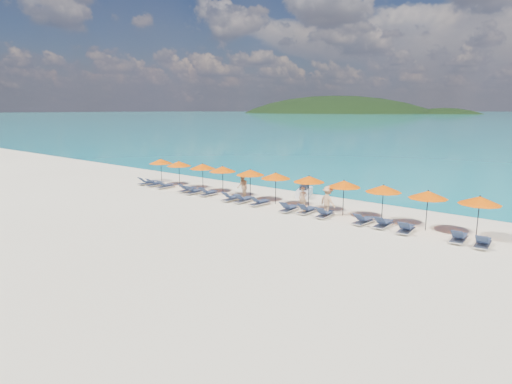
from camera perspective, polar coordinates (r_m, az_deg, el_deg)
The scene contains 35 objects.
ground at distance 26.32m, azimuth -4.18°, elevation -3.53°, with size 1400.00×1400.00×0.00m, color beige.
headland_main at distance 643.94m, azimuth 10.05°, elevation 6.90°, with size 374.00×242.00×126.50m.
headland_small at distance 603.59m, azimuth 23.56°, elevation 6.18°, with size 162.00×126.00×85.50m.
jetski at distance 32.90m, azimuth 6.46°, elevation 0.03°, with size 1.84×2.66×0.89m.
beachgoer_a at distance 28.67m, azimuth 6.27°, elevation -0.83°, with size 0.54×0.36×1.48m, color tan.
beachgoer_b at distance 31.51m, azimuth -1.82°, elevation 0.71°, with size 0.93×0.54×1.92m, color tan.
beachgoer_c at distance 27.12m, azimuth 9.55°, elevation -1.18°, with size 1.21×0.56×1.88m, color tan.
umbrella_0 at distance 39.02m, azimuth -12.57°, elevation 4.02°, with size 2.10×2.10×2.28m.
umbrella_1 at distance 36.97m, azimuth -10.24°, elevation 3.73°, with size 2.10×2.10×2.28m.
umbrella_2 at distance 35.00m, azimuth -7.14°, elevation 3.42°, with size 2.10×2.10×2.28m.
umbrella_3 at distance 33.26m, azimuth -4.48°, elevation 3.07°, with size 2.10×2.10×2.28m.
umbrella_4 at distance 31.41m, azimuth -0.77°, elevation 2.64°, with size 2.10×2.10×2.28m.
umbrella_5 at distance 29.84m, azimuth 2.65°, elevation 2.18°, with size 2.10×2.10×2.28m.
umbrella_6 at distance 28.60m, azimuth 7.08°, elevation 1.72°, with size 2.10×2.10×2.28m.
umbrella_7 at distance 27.13m, azimuth 11.65°, elevation 1.07°, with size 2.10×2.10×2.28m.
umbrella_8 at distance 26.09m, azimuth 16.62°, elevation 0.44°, with size 2.10×2.10×2.28m.
umbrella_9 at distance 25.06m, azimuth 21.97°, elevation -0.33°, with size 2.10×2.10×2.28m.
umbrella_10 at distance 24.61m, azimuth 27.67°, elevation -0.99°, with size 2.10×2.10×2.28m.
lounger_0 at distance 38.92m, azimuth -14.33°, elevation 1.27°, with size 0.68×1.72×0.66m.
lounger_1 at distance 38.02m, azimuth -13.32°, elevation 1.10°, with size 0.63×1.70×0.66m.
lounger_2 at distance 36.88m, azimuth -12.00°, elevation 0.85°, with size 0.69×1.72×0.66m.
lounger_3 at distance 34.91m, azimuth -9.16°, elevation 0.38°, with size 0.67×1.72×0.66m.
lounger_4 at distance 33.98m, azimuth -8.24°, elevation 0.12°, with size 0.66×1.71×0.66m.
lounger_5 at distance 33.15m, azimuth -6.38°, elevation -0.11°, with size 0.76×1.74×0.66m.
lounger_6 at distance 31.15m, azimuth -3.29°, elevation -0.78°, with size 0.62×1.70×0.66m.
lounger_7 at distance 30.55m, azimuth -1.70°, elevation -1.00°, with size 0.72×1.73×0.66m.
lounger_8 at distance 29.66m, azimuth 0.44°, elevation -1.37°, with size 0.73×1.74×0.66m.
lounger_9 at distance 27.97m, azimuth 4.38°, elevation -2.16°, with size 0.77×1.75×0.66m.
lounger_10 at distance 27.60m, azimuth 6.79°, elevation -2.39°, with size 0.67×1.72×0.66m.
lounger_11 at distance 26.76m, azimuth 9.14°, elevation -2.88°, with size 0.78×1.75×0.66m.
lounger_12 at distance 25.66m, azimuth 14.14°, elevation -3.68°, with size 0.78×1.75×0.66m.
lounger_13 at distance 25.27m, azimuth 16.60°, elevation -4.04°, with size 0.64×1.71×0.66m.
lounger_14 at distance 24.58m, azimuth 19.38°, elevation -4.63°, with size 0.78×1.75×0.66m.
lounger_15 at distance 23.96m, azimuth 25.44°, elevation -5.48°, with size 0.74×1.74×0.66m.
lounger_16 at distance 23.60m, azimuth 28.00°, elevation -5.96°, with size 0.76×1.75×0.66m.
Camera 1 is at (17.68, -18.34, 6.61)m, focal length 30.00 mm.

